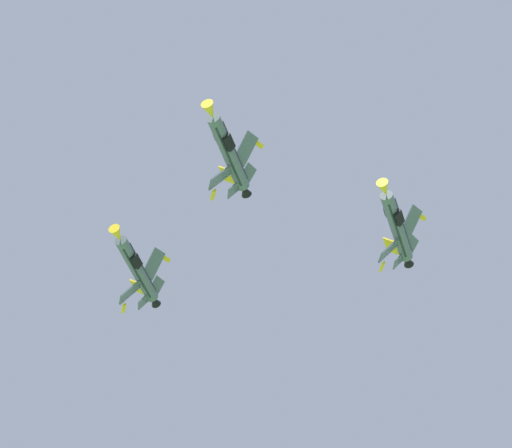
{
  "coord_description": "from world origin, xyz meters",
  "views": [
    {
      "loc": [
        -2.53,
        -2.94,
        1.86
      ],
      "look_at": [
        -31.1,
        112.15,
        116.41
      ],
      "focal_mm": 89.82,
      "sensor_mm": 36.0,
      "label": 1
    }
  ],
  "objects": [
    {
      "name": "fighter_jet_lead",
      "position": [
        -31.67,
        100.02,
        117.63
      ],
      "size": [
        7.0,
        15.96,
        8.02
      ],
      "rotation": [
        0.0,
        0.91,
        3.09
      ],
      "color": "#4C5666"
    },
    {
      "name": "fighter_jet_left_wing",
      "position": [
        -13.55,
        116.33,
        116.01
      ],
      "size": [
        7.01,
        15.96,
        8.01
      ],
      "rotation": [
        0.0,
        0.91,
        3.09
      ],
      "color": "#4C5666"
    },
    {
      "name": "fighter_jet_right_wing",
      "position": [
        -48.88,
        116.94,
        116.8
      ],
      "size": [
        6.72,
        15.96,
        8.23
      ],
      "rotation": [
        0.0,
        0.94,
        3.09
      ],
      "color": "#4C5666"
    }
  ]
}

